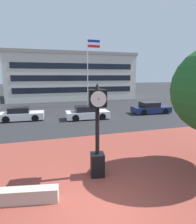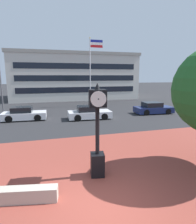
# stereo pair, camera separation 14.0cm
# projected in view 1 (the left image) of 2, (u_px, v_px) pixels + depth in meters

# --- Properties ---
(ground_plane) EXTENTS (200.00, 200.00, 0.00)m
(ground_plane) POSITION_uv_depth(u_px,v_px,m) (102.00, 207.00, 6.19)
(ground_plane) COLOR #262628
(plaza_brick_paving) EXTENTS (44.00, 11.29, 0.01)m
(plaza_brick_paving) POSITION_uv_depth(u_px,v_px,m) (89.00, 180.00, 7.74)
(plaza_brick_paving) COLOR brown
(plaza_brick_paving) RESTS_ON ground
(planter_wall) EXTENTS (3.22, 0.98, 0.50)m
(planter_wall) POSITION_uv_depth(u_px,v_px,m) (9.00, 197.00, 6.29)
(planter_wall) COLOR #ADA393
(planter_wall) RESTS_ON ground
(street_clock) EXTENTS (0.77, 0.82, 3.91)m
(street_clock) POSITION_uv_depth(u_px,v_px,m) (97.00, 131.00, 7.77)
(street_clock) COLOR black
(street_clock) RESTS_ON ground
(car_street_near) EXTENTS (4.09, 1.94, 1.28)m
(car_street_near) POSITION_uv_depth(u_px,v_px,m) (21.00, 114.00, 18.01)
(car_street_near) COLOR silver
(car_street_near) RESTS_ON ground
(car_street_mid) EXTENTS (4.24, 2.11, 1.28)m
(car_street_mid) POSITION_uv_depth(u_px,v_px,m) (150.00, 108.00, 21.43)
(car_street_mid) COLOR navy
(car_street_mid) RESTS_ON ground
(car_street_far) EXTENTS (4.22, 2.02, 1.28)m
(car_street_far) POSITION_uv_depth(u_px,v_px,m) (87.00, 113.00, 18.66)
(car_street_far) COLOR silver
(car_street_far) RESTS_ON ground
(flagpole_primary) EXTENTS (1.79, 0.14, 9.09)m
(flagpole_primary) POSITION_uv_depth(u_px,v_px,m) (89.00, 66.00, 25.43)
(flagpole_primary) COLOR silver
(flagpole_primary) RESTS_ON ground
(civic_building) EXTENTS (22.10, 12.10, 8.07)m
(civic_building) POSITION_uv_depth(u_px,v_px,m) (70.00, 76.00, 36.45)
(civic_building) COLOR beige
(civic_building) RESTS_ON ground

